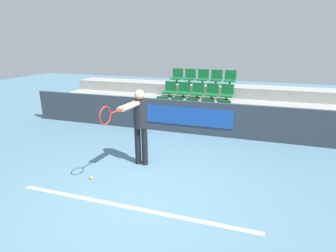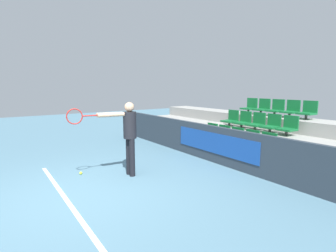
% 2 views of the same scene
% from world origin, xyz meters
% --- Properties ---
extents(ground_plane, '(30.00, 30.00, 0.00)m').
position_xyz_m(ground_plane, '(0.00, 0.00, 0.00)').
color(ground_plane, slate).
extents(court_baseline, '(4.20, 0.08, 0.01)m').
position_xyz_m(court_baseline, '(0.00, -0.23, 0.00)').
color(court_baseline, white).
rests_on(court_baseline, ground).
extents(barrier_wall, '(10.31, 0.14, 0.97)m').
position_xyz_m(barrier_wall, '(-0.00, 3.63, 0.49)').
color(barrier_wall, '#2D3842').
rests_on(barrier_wall, ground).
extents(bleacher_tier_front, '(9.91, 0.92, 0.36)m').
position_xyz_m(bleacher_tier_front, '(0.00, 4.18, 0.18)').
color(bleacher_tier_front, '#9E9E99').
rests_on(bleacher_tier_front, ground).
extents(bleacher_tier_middle, '(9.91, 0.92, 0.72)m').
position_xyz_m(bleacher_tier_middle, '(0.00, 5.10, 0.36)').
color(bleacher_tier_middle, '#9E9E99').
rests_on(bleacher_tier_middle, ground).
extents(bleacher_tier_back, '(9.91, 0.92, 1.09)m').
position_xyz_m(bleacher_tier_back, '(0.00, 6.03, 0.54)').
color(bleacher_tier_back, '#9E9E99').
rests_on(bleacher_tier_back, ground).
extents(stadium_chair_0, '(0.41, 0.42, 0.52)m').
position_xyz_m(stadium_chair_0, '(-0.99, 4.29, 0.59)').
color(stadium_chair_0, '#333333').
rests_on(stadium_chair_0, bleacher_tier_front).
extents(stadium_chair_1, '(0.41, 0.42, 0.52)m').
position_xyz_m(stadium_chair_1, '(-0.49, 4.29, 0.59)').
color(stadium_chair_1, '#333333').
rests_on(stadium_chair_1, bleacher_tier_front).
extents(stadium_chair_2, '(0.41, 0.42, 0.52)m').
position_xyz_m(stadium_chair_2, '(0.00, 4.29, 0.59)').
color(stadium_chair_2, '#333333').
rests_on(stadium_chair_2, bleacher_tier_front).
extents(stadium_chair_3, '(0.41, 0.42, 0.52)m').
position_xyz_m(stadium_chair_3, '(0.49, 4.29, 0.59)').
color(stadium_chair_3, '#333333').
rests_on(stadium_chair_3, bleacher_tier_front).
extents(stadium_chair_4, '(0.41, 0.42, 0.52)m').
position_xyz_m(stadium_chair_4, '(0.99, 4.29, 0.59)').
color(stadium_chair_4, '#333333').
rests_on(stadium_chair_4, bleacher_tier_front).
extents(stadium_chair_5, '(0.41, 0.42, 0.52)m').
position_xyz_m(stadium_chair_5, '(-0.99, 5.22, 0.96)').
color(stadium_chair_5, '#333333').
rests_on(stadium_chair_5, bleacher_tier_middle).
extents(stadium_chair_6, '(0.41, 0.42, 0.52)m').
position_xyz_m(stadium_chair_6, '(-0.49, 5.22, 0.96)').
color(stadium_chair_6, '#333333').
rests_on(stadium_chair_6, bleacher_tier_middle).
extents(stadium_chair_7, '(0.41, 0.42, 0.52)m').
position_xyz_m(stadium_chair_7, '(0.00, 5.22, 0.96)').
color(stadium_chair_7, '#333333').
rests_on(stadium_chair_7, bleacher_tier_middle).
extents(stadium_chair_8, '(0.41, 0.42, 0.52)m').
position_xyz_m(stadium_chair_8, '(0.49, 5.22, 0.96)').
color(stadium_chair_8, '#333333').
rests_on(stadium_chair_8, bleacher_tier_middle).
extents(stadium_chair_9, '(0.41, 0.42, 0.52)m').
position_xyz_m(stadium_chair_9, '(0.99, 5.22, 0.96)').
color(stadium_chair_9, '#333333').
rests_on(stadium_chair_9, bleacher_tier_middle).
extents(stadium_chair_10, '(0.41, 0.42, 0.52)m').
position_xyz_m(stadium_chair_10, '(-0.99, 6.14, 1.32)').
color(stadium_chair_10, '#333333').
rests_on(stadium_chair_10, bleacher_tier_back).
extents(stadium_chair_11, '(0.41, 0.42, 0.52)m').
position_xyz_m(stadium_chair_11, '(-0.49, 6.14, 1.32)').
color(stadium_chair_11, '#333333').
rests_on(stadium_chair_11, bleacher_tier_back).
extents(stadium_chair_12, '(0.41, 0.42, 0.52)m').
position_xyz_m(stadium_chair_12, '(0.00, 6.14, 1.32)').
color(stadium_chair_12, '#333333').
rests_on(stadium_chair_12, bleacher_tier_back).
extents(stadium_chair_13, '(0.41, 0.42, 0.52)m').
position_xyz_m(stadium_chair_13, '(0.49, 6.14, 1.32)').
color(stadium_chair_13, '#333333').
rests_on(stadium_chair_13, bleacher_tier_back).
extents(stadium_chair_14, '(0.41, 0.42, 0.52)m').
position_xyz_m(stadium_chair_14, '(0.99, 6.14, 1.32)').
color(stadium_chair_14, '#333333').
rests_on(stadium_chair_14, bleacher_tier_back).
extents(tennis_player, '(0.31, 1.46, 1.66)m').
position_xyz_m(tennis_player, '(-0.45, 1.26, 1.01)').
color(tennis_player, black).
rests_on(tennis_player, ground).
extents(tennis_ball, '(0.07, 0.07, 0.07)m').
position_xyz_m(tennis_ball, '(-1.12, 0.39, 0.03)').
color(tennis_ball, '#CCDB33').
rests_on(tennis_ball, ground).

